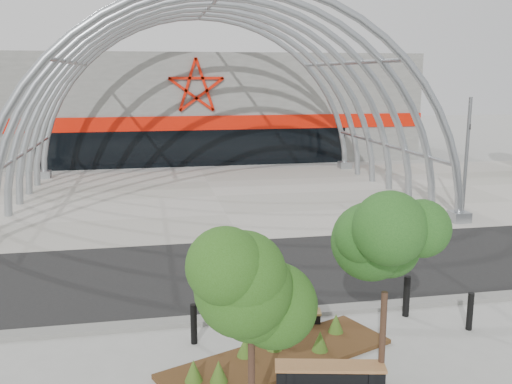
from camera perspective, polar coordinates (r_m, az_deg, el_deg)
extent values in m
plane|color=#989893|center=(16.24, 2.74, -11.89)|extent=(140.00, 140.00, 0.00)
cube|color=black|center=(19.41, 0.28, -7.80)|extent=(140.00, 7.00, 0.02)
cube|color=#A4A095|center=(30.84, -4.06, -0.43)|extent=(60.00, 17.00, 0.04)
cube|color=slate|center=(15.99, 2.96, -12.04)|extent=(60.00, 0.50, 0.12)
cube|color=slate|center=(48.14, -6.77, 8.67)|extent=(34.00, 15.00, 8.00)
cube|color=black|center=(40.98, -5.89, 4.37)|extent=(22.00, 0.25, 2.60)
cube|color=red|center=(40.79, -5.94, 6.88)|extent=(34.00, 0.30, 1.00)
torus|color=#93999D|center=(23.64, -1.85, -4.24)|extent=(20.36, 0.36, 20.36)
torus|color=#93999D|center=(26.02, -2.73, -2.75)|extent=(20.36, 0.36, 20.36)
torus|color=#93999D|center=(28.43, -3.45, -1.51)|extent=(20.36, 0.36, 20.36)
torus|color=#93999D|center=(30.85, -4.06, -0.47)|extent=(20.36, 0.36, 20.36)
torus|color=#93999D|center=(33.28, -4.59, 0.42)|extent=(20.36, 0.36, 20.36)
torus|color=#93999D|center=(35.72, -5.04, 1.20)|extent=(20.36, 0.36, 20.36)
torus|color=#93999D|center=(38.17, -5.43, 1.87)|extent=(20.36, 0.36, 20.36)
cylinder|color=#93999D|center=(32.97, 12.83, 4.62)|extent=(0.20, 15.00, 0.20)
cylinder|color=#93999D|center=(31.78, 8.82, 12.62)|extent=(0.20, 15.00, 0.20)
cylinder|color=#93999D|center=(30.36, -4.35, 18.31)|extent=(0.20, 15.00, 0.20)
cylinder|color=#93999D|center=(30.15, -18.05, 12.25)|extent=(0.20, 15.00, 0.20)
cylinder|color=#93999D|center=(30.80, -22.31, 3.55)|extent=(0.20, 15.00, 0.20)
cube|color=#93999D|center=(38.50, -20.42, 1.64)|extent=(0.80, 0.80, 0.50)
cube|color=#93999D|center=(26.96, 19.65, -2.37)|extent=(0.80, 0.80, 0.50)
cube|color=#93999D|center=(40.31, 8.86, 2.67)|extent=(0.80, 0.80, 0.50)
cube|color=#3A2611|center=(13.74, 2.27, -16.25)|extent=(5.81, 3.73, 0.11)
cone|color=#3F631E|center=(12.63, -3.75, -17.45)|extent=(0.39, 0.39, 0.48)
cone|color=#3F631E|center=(13.90, 1.85, -14.54)|extent=(0.39, 0.39, 0.48)
cone|color=#3F631E|center=(13.92, 6.42, -14.58)|extent=(0.39, 0.39, 0.48)
cone|color=#3F631E|center=(13.60, -1.09, -15.16)|extent=(0.39, 0.39, 0.48)
cone|color=#3F631E|center=(14.86, 7.99, -12.85)|extent=(0.39, 0.39, 0.48)
cone|color=#3F631E|center=(12.70, -6.27, -17.32)|extent=(0.39, 0.39, 0.48)
cylinder|color=slate|center=(27.14, 20.28, 3.07)|extent=(0.15, 0.15, 5.51)
imported|color=black|center=(27.00, 20.46, 5.61)|extent=(0.43, 0.76, 0.15)
cylinder|color=black|center=(11.06, -0.45, -17.76)|extent=(0.13, 0.13, 2.11)
ellipsoid|color=#234810|center=(10.25, -0.47, -8.39)|extent=(1.81, 1.81, 2.30)
cylinder|color=#331E15|center=(12.71, 12.54, -14.06)|extent=(0.14, 0.14, 2.06)
ellipsoid|color=#174116|center=(12.02, 12.93, -5.99)|extent=(1.70, 1.70, 2.25)
cube|color=black|center=(12.79, 7.39, -17.92)|extent=(2.31, 0.89, 0.39)
cube|color=black|center=(12.71, 3.39, -17.86)|extent=(0.24, 0.52, 0.45)
cube|color=black|center=(12.89, 11.34, -17.63)|extent=(0.24, 0.52, 0.45)
cube|color=brown|center=(12.66, 7.42, -16.89)|extent=(2.38, 0.98, 0.07)
cube|color=black|center=(15.37, 2.74, -12.63)|extent=(1.96, 0.72, 0.33)
cube|color=black|center=(15.34, -0.02, -12.55)|extent=(0.19, 0.44, 0.38)
cube|color=black|center=(15.41, 5.48, -12.48)|extent=(0.19, 0.44, 0.38)
cube|color=olive|center=(15.28, 2.75, -11.87)|extent=(2.01, 0.79, 0.06)
cylinder|color=black|center=(14.37, -6.24, -12.99)|extent=(0.16, 0.16, 1.02)
cylinder|color=black|center=(15.15, -3.43, -11.52)|extent=(0.17, 0.17, 1.05)
cylinder|color=black|center=(14.56, 0.76, -12.62)|extent=(0.16, 0.16, 0.99)
cylinder|color=black|center=(16.28, 14.82, -10.05)|extent=(0.18, 0.18, 1.14)
cylinder|color=black|center=(15.98, 20.62, -11.11)|extent=(0.16, 0.16, 1.00)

